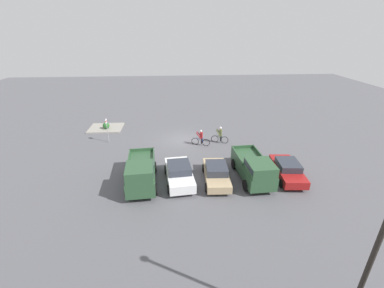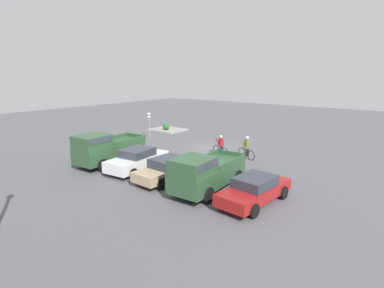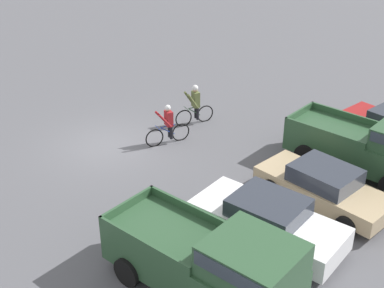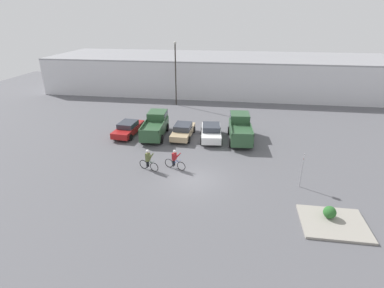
% 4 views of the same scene
% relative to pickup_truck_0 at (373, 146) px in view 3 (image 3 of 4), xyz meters
% --- Properties ---
extents(ground_plane, '(80.00, 80.00, 0.00)m').
position_rel_pickup_truck_0_xyz_m(ground_plane, '(5.03, -8.29, -1.11)').
color(ground_plane, '#56565B').
extents(pickup_truck_0, '(2.37, 5.26, 2.14)m').
position_rel_pickup_truck_0_xyz_m(pickup_truck_0, '(0.00, 0.00, 0.00)').
color(pickup_truck_0, '#2D5133').
rests_on(pickup_truck_0, ground_plane).
extents(sedan_1, '(2.02, 4.42, 1.37)m').
position_rel_pickup_truck_0_xyz_m(sedan_1, '(2.82, -0.14, -0.42)').
color(sedan_1, tan).
rests_on(sedan_1, ground_plane).
extents(sedan_2, '(2.36, 4.58, 1.49)m').
position_rel_pickup_truck_0_xyz_m(sedan_2, '(5.62, -0.24, -0.36)').
color(sedan_2, white).
rests_on(sedan_2, ground_plane).
extents(pickup_truck_1, '(2.49, 5.27, 2.28)m').
position_rel_pickup_truck_0_xyz_m(pickup_truck_1, '(8.39, 0.16, 0.06)').
color(pickup_truck_1, '#2D5133').
rests_on(pickup_truck_1, ground_plane).
extents(cyclist_0, '(1.79, 0.69, 1.65)m').
position_rel_pickup_truck_0_xyz_m(cyclist_0, '(3.33, -6.76, -0.31)').
color(cyclist_0, black).
rests_on(cyclist_0, ground_plane).
extents(cyclist_1, '(1.69, 0.66, 1.76)m').
position_rel_pickup_truck_0_xyz_m(cyclist_1, '(1.33, -7.24, -0.24)').
color(cyclist_1, black).
rests_on(cyclist_1, ground_plane).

